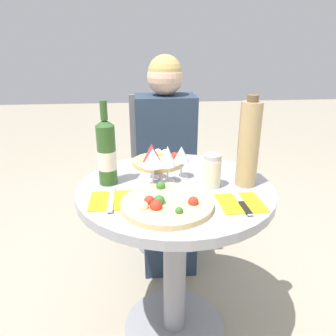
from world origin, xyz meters
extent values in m
plane|color=#9E937F|center=(0.00, 0.00, 0.00)|extent=(12.00, 12.00, 0.00)
cylinder|color=gray|center=(0.00, 0.00, 0.01)|extent=(0.46, 0.46, 0.02)
cylinder|color=gray|center=(0.00, 0.00, 0.36)|extent=(0.10, 0.10, 0.68)
cylinder|color=#9E9EA3|center=(0.00, 0.00, 0.72)|extent=(0.76, 0.76, 0.04)
cylinder|color=slate|center=(0.02, 0.70, 0.01)|extent=(0.38, 0.38, 0.01)
cylinder|color=slate|center=(0.02, 0.70, 0.21)|extent=(0.06, 0.06, 0.43)
cube|color=slate|center=(0.02, 0.70, 0.44)|extent=(0.42, 0.42, 0.03)
cube|color=slate|center=(0.02, 0.90, 0.71)|extent=(0.42, 0.02, 0.50)
cube|color=#28384C|center=(0.02, 0.53, 0.23)|extent=(0.29, 0.35, 0.46)
cube|color=#28384C|center=(0.02, 0.70, 0.72)|extent=(0.34, 0.23, 0.52)
sphere|color=#DBB293|center=(0.02, 0.70, 1.08)|extent=(0.20, 0.20, 0.20)
sphere|color=tan|center=(0.02, 0.70, 1.10)|extent=(0.19, 0.19, 0.19)
cylinder|color=#E5C17F|center=(-0.05, -0.17, 0.75)|extent=(0.31, 0.31, 0.02)
sphere|color=#336B28|center=(-0.06, -0.06, 0.77)|extent=(0.03, 0.03, 0.03)
sphere|color=#B22D1E|center=(-0.09, -0.21, 0.77)|extent=(0.04, 0.04, 0.04)
sphere|color=#B22D1E|center=(-0.11, -0.17, 0.77)|extent=(0.04, 0.04, 0.04)
sphere|color=#336B28|center=(-0.02, -0.25, 0.76)|extent=(0.03, 0.03, 0.03)
sphere|color=beige|center=(-0.13, -0.21, 0.77)|extent=(0.03, 0.03, 0.03)
sphere|color=#336B28|center=(-0.08, -0.18, 0.77)|extent=(0.04, 0.04, 0.04)
sphere|color=#B22D1E|center=(0.04, -0.19, 0.77)|extent=(0.04, 0.04, 0.04)
cylinder|color=#DBB26B|center=(-0.05, 0.24, 0.75)|extent=(0.23, 0.23, 0.02)
sphere|color=beige|center=(-0.05, 0.32, 0.77)|extent=(0.04, 0.04, 0.04)
sphere|color=#B22D1E|center=(0.00, 0.27, 0.77)|extent=(0.04, 0.04, 0.04)
sphere|color=#B22D1E|center=(0.02, 0.21, 0.76)|extent=(0.03, 0.03, 0.03)
sphere|color=beige|center=(-0.01, 0.31, 0.77)|extent=(0.04, 0.04, 0.04)
sphere|color=#B22D1E|center=(-0.08, 0.28, 0.77)|extent=(0.04, 0.04, 0.04)
sphere|color=#B22D1E|center=(0.03, 0.26, 0.77)|extent=(0.04, 0.04, 0.04)
sphere|color=beige|center=(0.02, 0.26, 0.77)|extent=(0.04, 0.04, 0.04)
cylinder|color=#2D5623|center=(-0.26, 0.05, 0.85)|extent=(0.07, 0.07, 0.23)
cone|color=#2D5623|center=(-0.26, 0.05, 0.98)|extent=(0.07, 0.07, 0.02)
cylinder|color=#2D5623|center=(-0.26, 0.05, 1.03)|extent=(0.03, 0.03, 0.07)
cylinder|color=silver|center=(-0.26, 0.05, 0.84)|extent=(0.07, 0.07, 0.07)
cylinder|color=tan|center=(0.27, -0.02, 0.90)|extent=(0.08, 0.08, 0.32)
cylinder|color=brown|center=(0.27, -0.02, 1.07)|extent=(0.04, 0.04, 0.02)
cylinder|color=silver|center=(0.14, -0.02, 0.79)|extent=(0.07, 0.07, 0.11)
cylinder|color=#B2B2B7|center=(0.14, -0.02, 0.86)|extent=(0.06, 0.06, 0.02)
cylinder|color=silver|center=(-0.09, 0.08, 0.74)|extent=(0.06, 0.06, 0.00)
cylinder|color=silver|center=(-0.09, 0.08, 0.78)|extent=(0.01, 0.01, 0.07)
cone|color=#9E383D|center=(-0.09, 0.08, 0.85)|extent=(0.07, 0.07, 0.07)
cylinder|color=silver|center=(-0.03, 0.04, 0.74)|extent=(0.06, 0.06, 0.00)
cylinder|color=silver|center=(-0.03, 0.04, 0.77)|extent=(0.01, 0.01, 0.07)
cone|color=silver|center=(-0.03, 0.04, 0.85)|extent=(0.07, 0.07, 0.08)
cylinder|color=silver|center=(-0.09, 0.00, 0.74)|extent=(0.06, 0.06, 0.00)
cylinder|color=silver|center=(-0.09, 0.00, 0.78)|extent=(0.01, 0.01, 0.08)
cone|color=silver|center=(-0.09, 0.00, 0.86)|extent=(0.08, 0.08, 0.07)
cylinder|color=silver|center=(0.03, 0.08, 0.74)|extent=(0.06, 0.06, 0.00)
cylinder|color=silver|center=(0.03, 0.08, 0.77)|extent=(0.01, 0.01, 0.07)
cone|color=silver|center=(0.03, 0.08, 0.84)|extent=(0.07, 0.07, 0.06)
cube|color=gold|center=(-0.24, -0.11, 0.74)|extent=(0.15, 0.15, 0.00)
cube|color=silver|center=(-0.24, -0.11, 0.74)|extent=(0.02, 0.19, 0.00)
cube|color=silver|center=(-0.24, -0.16, 0.75)|extent=(0.02, 0.09, 0.00)
cube|color=gold|center=(0.21, -0.17, 0.74)|extent=(0.15, 0.15, 0.00)
cube|color=silver|center=(0.21, -0.17, 0.74)|extent=(0.02, 0.19, 0.00)
cube|color=black|center=(0.21, -0.22, 0.75)|extent=(0.02, 0.09, 0.00)
camera|label=1|loc=(-0.14, -1.15, 1.27)|focal=35.00mm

